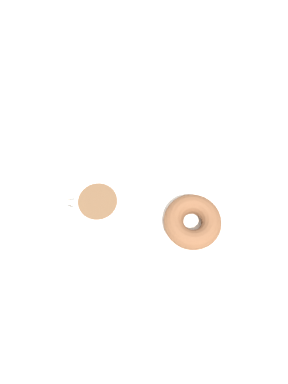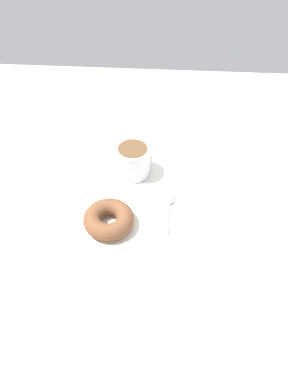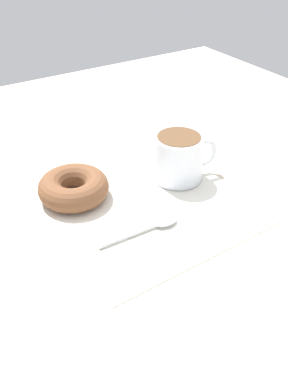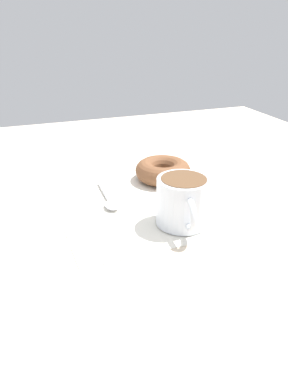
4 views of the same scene
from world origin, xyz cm
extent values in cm
cube|color=beige|center=(0.00, 0.00, -1.00)|extent=(120.00, 120.00, 2.00)
cube|color=white|center=(-0.05, -0.18, 0.15)|extent=(29.50, 29.50, 0.30)
cylinder|color=silver|center=(-8.52, -3.38, 3.99)|extent=(8.08, 8.08, 7.39)
cylinder|color=brown|center=(-8.52, -3.38, 7.49)|extent=(6.88, 6.88, 0.60)
torus|color=silver|center=(-12.88, -2.44, 3.99)|extent=(5.11, 1.94, 5.04)
torus|color=brown|center=(8.21, -7.09, 2.16)|extent=(10.76, 10.76, 3.72)
ellipsoid|color=silver|center=(0.21, 5.54, 0.75)|extent=(3.66, 2.50, 0.90)
cylinder|color=silver|center=(5.79, 5.39, 0.58)|extent=(9.32, 0.81, 0.56)
camera|label=1|loc=(-3.27, -28.77, 67.76)|focal=35.00mm
camera|label=2|loc=(57.81, 3.73, 63.06)|focal=35.00mm
camera|label=3|loc=(27.75, 43.84, 38.48)|focal=40.00mm
camera|label=4|loc=(-54.23, 19.44, 29.58)|focal=35.00mm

